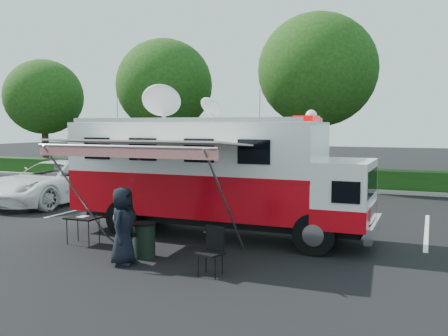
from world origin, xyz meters
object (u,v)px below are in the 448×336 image
at_px(command_truck, 215,174).
at_px(folding_table, 83,219).
at_px(white_suv, 56,203).
at_px(trash_bin, 144,240).

bearing_deg(command_truck, folding_table, -141.35).
height_order(white_suv, folding_table, white_suv).
height_order(command_truck, trash_bin, command_truck).
xyz_separation_m(command_truck, trash_bin, (-0.61, -2.80, -1.35)).
distance_m(command_truck, white_suv, 9.08).
bearing_deg(trash_bin, white_suv, 143.11).
bearing_deg(command_truck, trash_bin, -102.25).
bearing_deg(command_truck, white_suv, 160.10).
distance_m(white_suv, folding_table, 7.69).
relative_size(command_truck, trash_bin, 10.27).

